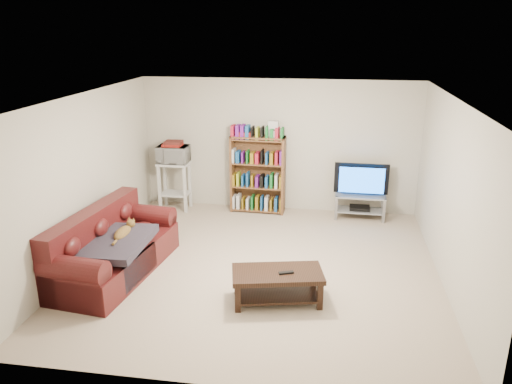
% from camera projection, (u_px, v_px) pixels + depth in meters
% --- Properties ---
extents(floor, '(5.00, 5.00, 0.00)m').
position_uv_depth(floor, '(259.00, 267.00, 7.11)').
color(floor, '#C0AA8F').
rests_on(floor, ground).
extents(ceiling, '(5.00, 5.00, 0.00)m').
position_uv_depth(ceiling, '(259.00, 98.00, 6.35)').
color(ceiling, white).
rests_on(ceiling, ground).
extents(wall_back, '(5.00, 0.00, 5.00)m').
position_uv_depth(wall_back, '(279.00, 146.00, 9.08)').
color(wall_back, beige).
rests_on(wall_back, ground).
extents(wall_front, '(5.00, 0.00, 5.00)m').
position_uv_depth(wall_front, '(217.00, 274.00, 4.39)').
color(wall_front, beige).
rests_on(wall_front, ground).
extents(wall_left, '(0.00, 5.00, 5.00)m').
position_uv_depth(wall_left, '(85.00, 179.00, 7.10)').
color(wall_left, beige).
rests_on(wall_left, ground).
extents(wall_right, '(0.00, 5.00, 5.00)m').
position_uv_depth(wall_right, '(452.00, 197.00, 6.37)').
color(wall_right, beige).
rests_on(wall_right, ground).
extents(sofa, '(1.16, 2.21, 0.90)m').
position_uv_depth(sofa, '(111.00, 251.00, 6.88)').
color(sofa, '#471212').
rests_on(sofa, floor).
extents(blanket, '(0.86, 1.09, 0.19)m').
position_uv_depth(blanket, '(116.00, 243.00, 6.63)').
color(blanket, '#2F2934').
rests_on(blanket, sofa).
extents(cat, '(0.30, 0.60, 0.17)m').
position_uv_depth(cat, '(123.00, 233.00, 6.79)').
color(cat, brown).
rests_on(cat, sofa).
extents(coffee_table, '(1.21, 0.78, 0.41)m').
position_uv_depth(coffee_table, '(277.00, 281.00, 6.17)').
color(coffee_table, black).
rests_on(coffee_table, floor).
extents(remote, '(0.19, 0.11, 0.02)m').
position_uv_depth(remote, '(286.00, 273.00, 6.08)').
color(remote, black).
rests_on(remote, coffee_table).
extents(tv_stand, '(0.89, 0.41, 0.44)m').
position_uv_depth(tv_stand, '(360.00, 202.00, 8.85)').
color(tv_stand, '#999EA3').
rests_on(tv_stand, floor).
extents(television, '(0.95, 0.14, 0.55)m').
position_uv_depth(television, '(361.00, 180.00, 8.72)').
color(television, black).
rests_on(television, tv_stand).
extents(dvd_player, '(0.36, 0.25, 0.06)m').
position_uv_depth(dvd_player, '(359.00, 208.00, 8.89)').
color(dvd_player, black).
rests_on(dvd_player, tv_stand).
extents(bookshelf, '(0.99, 0.34, 1.42)m').
position_uv_depth(bookshelf, '(258.00, 173.00, 9.05)').
color(bookshelf, brown).
rests_on(bookshelf, floor).
extents(shelf_clutter, '(0.72, 0.23, 0.28)m').
position_uv_depth(shelf_clutter, '(263.00, 131.00, 8.79)').
color(shelf_clutter, silver).
rests_on(shelf_clutter, bookshelf).
extents(microwave_stand, '(0.56, 0.41, 0.90)m').
position_uv_depth(microwave_stand, '(175.00, 179.00, 9.22)').
color(microwave_stand, silver).
rests_on(microwave_stand, floor).
extents(microwave, '(0.56, 0.38, 0.31)m').
position_uv_depth(microwave, '(173.00, 154.00, 9.07)').
color(microwave, silver).
rests_on(microwave, microwave_stand).
extents(game_boxes, '(0.33, 0.29, 0.05)m').
position_uv_depth(game_boxes, '(173.00, 145.00, 9.01)').
color(game_boxes, maroon).
rests_on(game_boxes, microwave).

